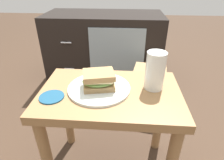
# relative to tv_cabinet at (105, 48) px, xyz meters

# --- Properties ---
(side_table) EXTENTS (0.56, 0.36, 0.46)m
(side_table) POSITION_rel_tv_cabinet_xyz_m (0.13, -0.95, 0.08)
(side_table) COLOR olive
(side_table) RESTS_ON ground
(tv_cabinet) EXTENTS (0.96, 0.46, 0.58)m
(tv_cabinet) POSITION_rel_tv_cabinet_xyz_m (0.00, 0.00, 0.00)
(tv_cabinet) COLOR black
(tv_cabinet) RESTS_ON ground
(plate) EXTENTS (0.25, 0.25, 0.01)m
(plate) POSITION_rel_tv_cabinet_xyz_m (0.08, -0.94, 0.17)
(plate) COLOR silver
(plate) RESTS_ON side_table
(sandwich_front) EXTENTS (0.15, 0.12, 0.07)m
(sandwich_front) POSITION_rel_tv_cabinet_xyz_m (0.08, -0.94, 0.21)
(sandwich_front) COLOR #9E7A4C
(sandwich_front) RESTS_ON plate
(beer_glass) EXTENTS (0.08, 0.08, 0.15)m
(beer_glass) POSITION_rel_tv_cabinet_xyz_m (0.30, -0.91, 0.24)
(beer_glass) COLOR silver
(beer_glass) RESTS_ON side_table
(coaster) EXTENTS (0.09, 0.09, 0.01)m
(coaster) POSITION_rel_tv_cabinet_xyz_m (-0.09, -1.01, 0.17)
(coaster) COLOR navy
(coaster) RESTS_ON side_table
(paper_bag) EXTENTS (0.24, 0.20, 0.33)m
(paper_bag) POSITION_rel_tv_cabinet_xyz_m (0.35, -0.46, -0.13)
(paper_bag) COLOR tan
(paper_bag) RESTS_ON ground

